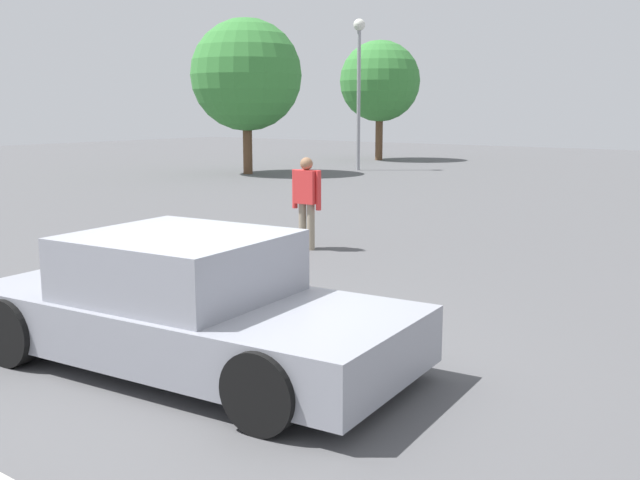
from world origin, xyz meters
name	(u,v)px	position (x,y,z in m)	size (l,w,h in m)	color
ground_plane	(206,364)	(0.00, 0.00, 0.00)	(80.00, 80.00, 0.00)	#515154
sedan_foreground	(187,306)	(-0.12, -0.11, 0.56)	(4.41, 2.26, 1.23)	gray
pedestrian	(307,195)	(-2.77, 5.07, 0.92)	(0.57, 0.26, 1.56)	gray
light_post_near	(359,67)	(-11.24, 19.14, 3.91)	(0.44, 0.44, 5.66)	gray
tree_back_left	(380,81)	(-13.66, 24.42, 3.56)	(3.65, 3.65, 5.40)	brown
tree_back_right	(246,75)	(-13.53, 15.36, 3.53)	(3.98, 3.98, 5.52)	brown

